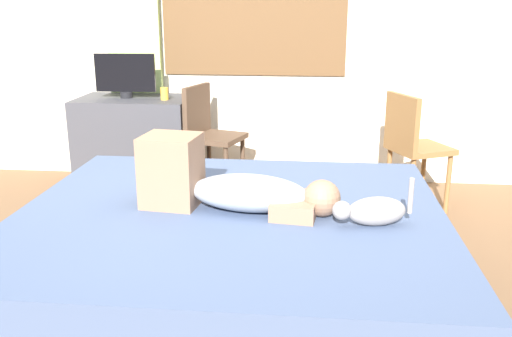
# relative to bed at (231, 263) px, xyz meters

# --- Properties ---
(ground_plane) EXTENTS (16.00, 16.00, 0.00)m
(ground_plane) POSITION_rel_bed_xyz_m (-0.15, 0.07, -0.26)
(ground_plane) COLOR brown
(back_wall_with_window) EXTENTS (6.40, 0.14, 2.90)m
(back_wall_with_window) POSITION_rel_bed_xyz_m (-0.15, 2.30, 1.19)
(back_wall_with_window) COLOR beige
(back_wall_with_window) RESTS_ON ground
(bed) EXTENTS (2.05, 1.85, 0.53)m
(bed) POSITION_rel_bed_xyz_m (0.00, 0.00, 0.00)
(bed) COLOR brown
(bed) RESTS_ON ground
(person_lying) EXTENTS (0.94, 0.36, 0.34)m
(person_lying) POSITION_rel_bed_xyz_m (-0.01, 0.03, 0.38)
(person_lying) COLOR #8C939E
(person_lying) RESTS_ON bed
(cat) EXTENTS (0.35, 0.16, 0.21)m
(cat) POSITION_rel_bed_xyz_m (0.64, -0.12, 0.34)
(cat) COLOR gray
(cat) RESTS_ON bed
(desk) EXTENTS (0.90, 0.56, 0.74)m
(desk) POSITION_rel_bed_xyz_m (-1.07, 1.90, 0.11)
(desk) COLOR #38383D
(desk) RESTS_ON ground
(tv_monitor) EXTENTS (0.48, 0.10, 0.35)m
(tv_monitor) POSITION_rel_bed_xyz_m (-1.12, 1.90, 0.66)
(tv_monitor) COLOR black
(tv_monitor) RESTS_ON desk
(cup) EXTENTS (0.06, 0.06, 0.10)m
(cup) POSITION_rel_bed_xyz_m (-0.79, 1.83, 0.53)
(cup) COLOR gold
(cup) RESTS_ON desk
(chair_by_desk) EXTENTS (0.48, 0.48, 0.86)m
(chair_by_desk) POSITION_rel_bed_xyz_m (-0.44, 1.79, 0.25)
(chair_by_desk) COLOR #4C3828
(chair_by_desk) RESTS_ON ground
(chair_spare) EXTENTS (0.50, 0.50, 0.86)m
(chair_spare) POSITION_rel_bed_xyz_m (1.09, 1.55, 0.25)
(chair_spare) COLOR brown
(chair_spare) RESTS_ON ground
(curtain_left) EXTENTS (0.44, 0.06, 2.30)m
(curtain_left) POSITION_rel_bed_xyz_m (-1.12, 2.18, 0.89)
(curtain_left) COLOR #ADCC75
(curtain_left) RESTS_ON ground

